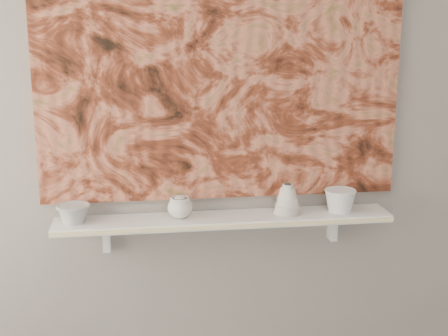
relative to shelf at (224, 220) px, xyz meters
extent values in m
plane|color=gray|center=(0.00, 0.09, 0.44)|extent=(3.60, 0.00, 3.60)
cube|color=white|center=(0.00, 0.00, 0.00)|extent=(1.40, 0.18, 0.03)
cube|color=beige|center=(0.00, -0.09, 0.00)|extent=(1.40, 0.01, 0.02)
cube|color=white|center=(-0.49, 0.06, -0.07)|extent=(0.03, 0.06, 0.12)
cube|color=white|center=(0.49, 0.06, -0.07)|extent=(0.03, 0.06, 0.12)
cube|color=maroon|center=(0.00, 0.08, 0.62)|extent=(1.50, 0.02, 1.10)
cube|color=black|center=(0.45, 0.07, 0.32)|extent=(0.09, 0.00, 0.08)
camera|label=1|loc=(-0.34, -2.45, 0.82)|focal=50.00mm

